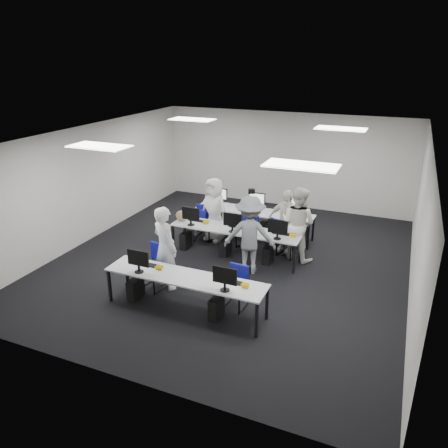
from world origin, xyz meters
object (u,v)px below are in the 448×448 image
at_px(chair_3, 248,237).
at_px(chair_5, 204,228).
at_px(chair_6, 241,234).
at_px(student_0, 165,248).
at_px(desk_front, 185,279).
at_px(chair_4, 289,244).
at_px(chair_0, 154,275).
at_px(student_3, 286,221).
at_px(desk_mid, 235,231).
at_px(chair_2, 203,229).
at_px(chair_1, 235,295).
at_px(chair_7, 281,241).
at_px(student_1, 298,224).
at_px(student_2, 214,210).
at_px(photographer, 250,235).

relative_size(chair_3, chair_5, 1.04).
bearing_deg(chair_6, student_0, -110.37).
xyz_separation_m(desk_front, chair_4, (1.20, 3.21, -0.39)).
bearing_deg(chair_0, student_3, 65.32).
relative_size(desk_front, desk_mid, 1.00).
relative_size(desk_front, chair_2, 3.47).
relative_size(chair_5, student_3, 0.51).
distance_m(desk_front, student_0, 1.07).
bearing_deg(chair_1, chair_6, 113.41).
bearing_deg(student_3, chair_6, -167.44).
relative_size(chair_1, chair_4, 0.92).
xyz_separation_m(chair_7, student_1, (0.44, -0.24, 0.61)).
bearing_deg(chair_1, chair_4, 86.97).
bearing_deg(chair_5, chair_0, -81.98).
distance_m(chair_5, student_0, 2.88).
distance_m(chair_0, chair_7, 3.45).
relative_size(chair_5, chair_7, 0.91).
bearing_deg(chair_0, chair_3, 78.81).
distance_m(chair_7, student_2, 1.94).
xyz_separation_m(student_1, photographer, (-0.81, -1.11, 0.00)).
bearing_deg(student_1, chair_4, -9.49).
relative_size(desk_mid, student_2, 1.88).
bearing_deg(student_2, chair_3, 9.03).
xyz_separation_m(chair_7, student_3, (0.07, 0.04, 0.52)).
bearing_deg(chair_4, chair_7, 169.06).
bearing_deg(chair_7, chair_1, -70.74).
distance_m(chair_2, chair_3, 1.27).
distance_m(chair_0, chair_6, 2.98).
relative_size(desk_front, chair_6, 3.65).
xyz_separation_m(chair_1, student_0, (-1.65, 0.18, 0.64)).
bearing_deg(photographer, chair_2, -49.65).
height_order(chair_4, chair_6, chair_4).
distance_m(chair_1, chair_4, 2.75).
bearing_deg(chair_2, photographer, -49.31).
bearing_deg(student_1, student_3, -20.21).
bearing_deg(photographer, student_2, -56.69).
relative_size(desk_front, student_1, 1.78).
height_order(chair_3, student_3, student_3).
relative_size(desk_mid, chair_7, 3.53).
distance_m(chair_5, chair_6, 1.09).
bearing_deg(desk_mid, student_2, 139.38).
bearing_deg(chair_3, photographer, -46.88).
xyz_separation_m(chair_1, chair_7, (0.12, 2.86, 0.02)).
height_order(chair_1, chair_7, chair_7).
bearing_deg(chair_5, chair_7, 1.49).
distance_m(desk_front, desk_mid, 2.60).
xyz_separation_m(chair_6, photographer, (0.74, -1.38, 0.63)).
distance_m(chair_0, chair_5, 2.91).
xyz_separation_m(student_2, photographer, (1.48, -1.37, 0.05)).
bearing_deg(chair_3, chair_7, 27.62).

